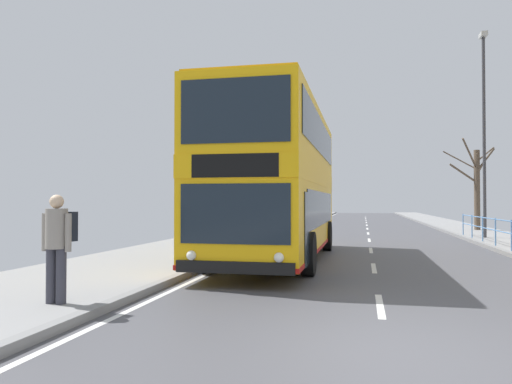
# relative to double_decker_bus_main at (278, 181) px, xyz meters

# --- Properties ---
(ground) EXTENTS (15.80, 140.00, 0.20)m
(ground) POSITION_rel_double_decker_bus_main_xyz_m (2.04, -8.61, -2.32)
(ground) COLOR #4A4A4F
(double_decker_bus_main) EXTENTS (2.75, 10.47, 4.50)m
(double_decker_bus_main) POSITION_rel_double_decker_bus_main_xyz_m (0.00, 0.00, 0.00)
(double_decker_bus_main) COLOR #F4B20F
(double_decker_bus_main) RESTS_ON ground
(pedestrian_with_backpack) EXTENTS (0.55, 0.54, 1.72)m
(pedestrian_with_backpack) POSITION_rel_double_decker_bus_main_xyz_m (-2.26, -7.59, -1.21)
(pedestrian_with_backpack) COLOR #383842
(pedestrian_with_backpack) RESTS_ON ground
(street_lamp_far_side) EXTENTS (0.28, 0.60, 9.22)m
(street_lamp_far_side) POSITION_rel_double_decker_bus_main_xyz_m (7.82, 9.19, 3.03)
(street_lamp_far_side) COLOR #38383D
(street_lamp_far_side) RESTS_ON ground
(bare_tree_far_01) EXTENTS (2.74, 2.69, 5.12)m
(bare_tree_far_01) POSITION_rel_double_decker_bus_main_xyz_m (8.79, 15.50, 0.33)
(bare_tree_far_01) COLOR brown
(bare_tree_far_01) RESTS_ON ground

